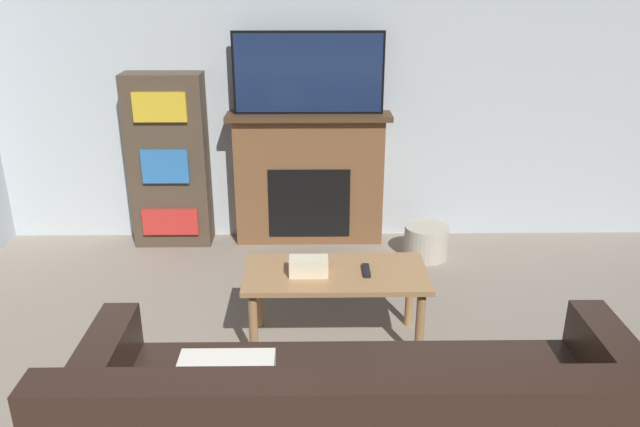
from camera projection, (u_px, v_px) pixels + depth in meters
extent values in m
cube|color=silver|center=(318.00, 72.00, 4.82)|extent=(6.09, 0.06, 2.70)
cube|color=brown|center=(309.00, 181.00, 4.99)|extent=(1.17, 0.22, 1.02)
cube|color=black|center=(309.00, 203.00, 4.94)|extent=(0.65, 0.01, 0.56)
cube|color=#4C331E|center=(309.00, 116.00, 4.78)|extent=(1.27, 0.28, 0.04)
cube|color=black|center=(308.00, 73.00, 4.66)|extent=(1.14, 0.03, 0.62)
cube|color=#19284C|center=(308.00, 73.00, 4.65)|extent=(1.10, 0.01, 0.58)
cube|color=black|center=(618.00, 425.00, 2.58)|extent=(0.16, 0.90, 0.67)
cube|color=silver|center=(228.00, 390.00, 2.38)|extent=(0.36, 0.14, 0.28)
cube|color=#A87A4C|center=(336.00, 274.00, 3.59)|extent=(1.05, 0.51, 0.03)
cylinder|color=#A87A4C|center=(253.00, 328.00, 3.49)|extent=(0.05, 0.05, 0.44)
cylinder|color=#A87A4C|center=(420.00, 327.00, 3.50)|extent=(0.05, 0.05, 0.44)
cylinder|color=#A87A4C|center=(259.00, 294.00, 3.85)|extent=(0.05, 0.05, 0.44)
cylinder|color=#A87A4C|center=(410.00, 293.00, 3.86)|extent=(0.05, 0.05, 0.44)
cube|color=beige|center=(309.00, 266.00, 3.53)|extent=(0.22, 0.12, 0.10)
cube|color=black|center=(366.00, 270.00, 3.57)|extent=(0.04, 0.15, 0.02)
cube|color=#4C3D2D|center=(169.00, 161.00, 4.90)|extent=(0.60, 0.26, 1.37)
cube|color=red|center=(170.00, 222.00, 4.93)|extent=(0.44, 0.03, 0.21)
cube|color=#2D70B7|center=(165.00, 167.00, 4.76)|extent=(0.36, 0.03, 0.26)
cube|color=gold|center=(159.00, 107.00, 4.59)|extent=(0.40, 0.03, 0.22)
cylinder|color=#BCB29E|center=(426.00, 242.00, 4.82)|extent=(0.34, 0.34, 0.26)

